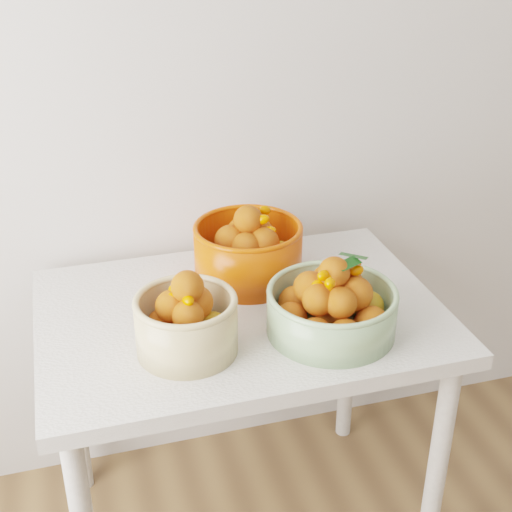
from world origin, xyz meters
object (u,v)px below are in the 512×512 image
object	(u,v)px
table	(241,341)
bowl_orange	(248,250)
bowl_cream	(186,322)
bowl_green	(332,307)

from	to	relation	value
table	bowl_orange	distance (m)	0.24
bowl_cream	bowl_orange	size ratio (longest dim) A/B	0.64
table	bowl_green	world-z (taller)	bowl_green
bowl_cream	bowl_orange	xyz separation A→B (m)	(0.22, 0.29, 0.01)
bowl_orange	bowl_green	bearing A→B (deg)	-68.96
bowl_cream	bowl_green	distance (m)	0.34
bowl_green	bowl_cream	bearing A→B (deg)	176.87
bowl_green	bowl_orange	xyz separation A→B (m)	(-0.12, 0.31, 0.01)
table	bowl_green	bearing A→B (deg)	-40.64
bowl_cream	bowl_green	world-z (taller)	bowl_cream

